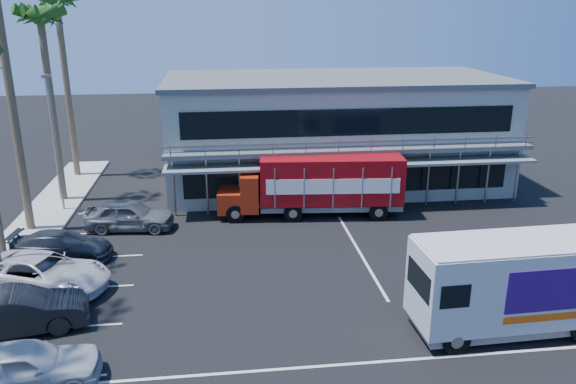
{
  "coord_description": "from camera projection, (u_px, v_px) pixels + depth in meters",
  "views": [
    {
      "loc": [
        -4.66,
        -22.06,
        11.65
      ],
      "look_at": [
        -1.24,
        6.09,
        2.3
      ],
      "focal_mm": 35.0,
      "sensor_mm": 36.0,
      "label": 1
    }
  ],
  "objects": [
    {
      "name": "parked_car_d",
      "position": [
        62.0,
        246.0,
        27.1
      ],
      "size": [
        4.96,
        2.44,
        1.39
      ],
      "primitive_type": "imported",
      "rotation": [
        0.0,
        0.0,
        1.46
      ],
      "color": "#272E35",
      "rests_on": "ground"
    },
    {
      "name": "building",
      "position": [
        334.0,
        131.0,
        38.26
      ],
      "size": [
        22.4,
        12.0,
        7.3
      ],
      "color": "#939A8D",
      "rests_on": "ground"
    },
    {
      "name": "parked_car_e",
      "position": [
        129.0,
        215.0,
        30.7
      ],
      "size": [
        4.98,
        2.43,
        1.64
      ],
      "primitive_type": "imported",
      "rotation": [
        0.0,
        0.0,
        1.46
      ],
      "color": "slate",
      "rests_on": "ground"
    },
    {
      "name": "parked_car_b",
      "position": [
        17.0,
        312.0,
        20.92
      ],
      "size": [
        5.36,
        2.85,
        1.68
      ],
      "primitive_type": "imported",
      "rotation": [
        0.0,
        0.0,
        1.79
      ],
      "color": "black",
      "rests_on": "ground"
    },
    {
      "name": "light_pole_far",
      "position": [
        55.0,
        138.0,
        32.31
      ],
      "size": [
        0.5,
        0.25,
        8.09
      ],
      "color": "gray",
      "rests_on": "ground"
    },
    {
      "name": "palm_e",
      "position": [
        41.0,
        27.0,
        32.23
      ],
      "size": [
        2.8,
        2.8,
        12.25
      ],
      "color": "brown",
      "rests_on": "ground"
    },
    {
      "name": "parked_car_a",
      "position": [
        23.0,
        366.0,
        17.79
      ],
      "size": [
        4.98,
        2.52,
        1.63
      ],
      "primitive_type": "imported",
      "rotation": [
        0.0,
        0.0,
        1.7
      ],
      "color": "#BBBEC2",
      "rests_on": "ground"
    },
    {
      "name": "red_truck",
      "position": [
        318.0,
        183.0,
        32.53
      ],
      "size": [
        10.77,
        3.37,
        3.57
      ],
      "rotation": [
        0.0,
        0.0,
        -0.08
      ],
      "color": "#9D220C",
      "rests_on": "ground"
    },
    {
      "name": "white_van",
      "position": [
        514.0,
        284.0,
        20.72
      ],
      "size": [
        7.57,
        2.83,
        3.65
      ],
      "rotation": [
        0.0,
        0.0,
        0.04
      ],
      "color": "silver",
      "rests_on": "ground"
    },
    {
      "name": "ground",
      "position": [
        332.0,
        282.0,
        24.98
      ],
      "size": [
        120.0,
        120.0,
        0.0
      ],
      "primitive_type": "plane",
      "color": "black",
      "rests_on": "ground"
    },
    {
      "name": "curb_strip",
      "position": [
        23.0,
        244.0,
        28.89
      ],
      "size": [
        3.0,
        32.0,
        0.16
      ],
      "primitive_type": "cube",
      "color": "#A5A399",
      "rests_on": "ground"
    },
    {
      "name": "palm_f",
      "position": [
        58.0,
        10.0,
        37.09
      ],
      "size": [
        2.8,
        2.8,
        13.25
      ],
      "color": "brown",
      "rests_on": "ground"
    },
    {
      "name": "parked_car_c",
      "position": [
        42.0,
        273.0,
        24.04
      ],
      "size": [
        6.39,
        4.46,
        1.62
      ],
      "primitive_type": "imported",
      "rotation": [
        0.0,
        0.0,
        1.23
      ],
      "color": "silver",
      "rests_on": "ground"
    }
  ]
}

